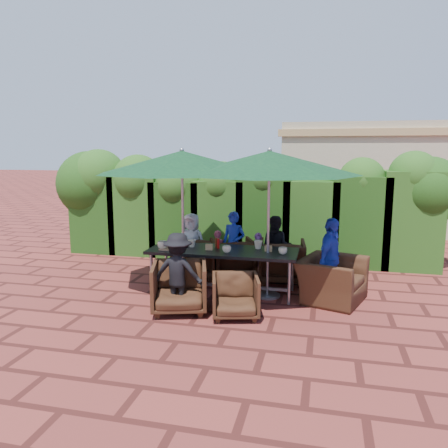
% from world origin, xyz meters
% --- Properties ---
extents(ground, '(80.00, 80.00, 0.00)m').
position_xyz_m(ground, '(0.00, 0.00, 0.00)').
color(ground, maroon).
rests_on(ground, ground).
extents(dining_table, '(2.52, 0.90, 0.75)m').
position_xyz_m(dining_table, '(0.12, -0.15, 0.68)').
color(dining_table, black).
rests_on(dining_table, ground).
extents(umbrella_left, '(2.95, 2.95, 2.46)m').
position_xyz_m(umbrella_left, '(-0.61, -0.10, 2.21)').
color(umbrella_left, gray).
rests_on(umbrella_left, ground).
extents(umbrella_right, '(2.91, 2.91, 2.46)m').
position_xyz_m(umbrella_right, '(0.89, -0.19, 2.21)').
color(umbrella_right, gray).
rests_on(umbrella_right, ground).
extents(chair_far_left, '(0.94, 0.89, 0.86)m').
position_xyz_m(chair_far_left, '(-0.62, 0.68, 0.43)').
color(chair_far_left, black).
rests_on(chair_far_left, ground).
extents(chair_far_mid, '(1.01, 0.98, 0.80)m').
position_xyz_m(chair_far_mid, '(0.08, 0.84, 0.40)').
color(chair_far_mid, black).
rests_on(chair_far_mid, ground).
extents(chair_far_right, '(0.91, 0.86, 0.86)m').
position_xyz_m(chair_far_right, '(1.04, 0.71, 0.43)').
color(chair_far_right, black).
rests_on(chair_far_right, ground).
extents(chair_near_left, '(0.99, 0.96, 0.83)m').
position_xyz_m(chair_near_left, '(-0.31, -1.17, 0.42)').
color(chair_near_left, black).
rests_on(chair_near_left, ground).
extents(chair_near_right, '(0.81, 0.78, 0.69)m').
position_xyz_m(chair_near_right, '(0.55, -1.20, 0.34)').
color(chair_near_right, black).
rests_on(chair_near_right, ground).
extents(chair_end_right, '(1.00, 1.23, 0.93)m').
position_xyz_m(chair_end_right, '(1.93, -0.15, 0.47)').
color(chair_end_right, black).
rests_on(chair_end_right, ground).
extents(adult_far_left, '(0.64, 0.43, 1.21)m').
position_xyz_m(adult_far_left, '(-0.74, 0.82, 0.60)').
color(adult_far_left, silver).
rests_on(adult_far_left, ground).
extents(adult_far_mid, '(0.52, 0.45, 1.27)m').
position_xyz_m(adult_far_mid, '(0.10, 0.81, 0.63)').
color(adult_far_mid, '#2036B0').
rests_on(adult_far_mid, ground).
extents(adult_far_right, '(0.58, 0.36, 1.21)m').
position_xyz_m(adult_far_right, '(0.92, 0.85, 0.60)').
color(adult_far_right, black).
rests_on(adult_far_right, ground).
extents(adult_near_left, '(0.78, 0.36, 1.21)m').
position_xyz_m(adult_near_left, '(-0.33, -1.18, 0.60)').
color(adult_near_left, black).
rests_on(adult_near_left, ground).
extents(adult_end_right, '(0.63, 0.88, 1.36)m').
position_xyz_m(adult_end_right, '(1.89, -0.14, 0.68)').
color(adult_end_right, '#2036B0').
rests_on(adult_end_right, ground).
extents(child_left, '(0.32, 0.26, 0.88)m').
position_xyz_m(child_left, '(-0.22, 0.85, 0.44)').
color(child_left, '#C3455A').
rests_on(child_left, ground).
extents(child_right, '(0.36, 0.31, 0.87)m').
position_xyz_m(child_right, '(0.57, 0.85, 0.43)').
color(child_right, '#8A4596').
rests_on(child_right, ground).
extents(pedestrian_a, '(1.69, 0.89, 1.72)m').
position_xyz_m(pedestrian_a, '(1.43, 4.09, 0.86)').
color(pedestrian_a, '#258A2A').
rests_on(pedestrian_a, ground).
extents(pedestrian_b, '(0.89, 0.81, 1.58)m').
position_xyz_m(pedestrian_b, '(2.37, 4.38, 0.79)').
color(pedestrian_b, '#C3455A').
rests_on(pedestrian_b, ground).
extents(pedestrian_c, '(1.11, 1.03, 1.63)m').
position_xyz_m(pedestrian_c, '(3.24, 4.24, 0.81)').
color(pedestrian_c, gray).
rests_on(pedestrian_c, ground).
extents(cup_a, '(0.17, 0.17, 0.14)m').
position_xyz_m(cup_a, '(-0.90, -0.34, 0.82)').
color(cup_a, beige).
rests_on(cup_a, dining_table).
extents(cup_b, '(0.14, 0.14, 0.13)m').
position_xyz_m(cup_b, '(-0.45, -0.08, 0.82)').
color(cup_b, beige).
rests_on(cup_b, dining_table).
extents(cup_c, '(0.15, 0.15, 0.12)m').
position_xyz_m(cup_c, '(0.23, -0.35, 0.81)').
color(cup_c, beige).
rests_on(cup_c, dining_table).
extents(cup_d, '(0.15, 0.15, 0.14)m').
position_xyz_m(cup_d, '(0.69, 0.05, 0.82)').
color(cup_d, beige).
rests_on(cup_d, dining_table).
extents(cup_e, '(0.14, 0.14, 0.11)m').
position_xyz_m(cup_e, '(1.14, -0.25, 0.81)').
color(cup_e, beige).
rests_on(cup_e, dining_table).
extents(ketchup_bottle, '(0.04, 0.04, 0.17)m').
position_xyz_m(ketchup_bottle, '(0.02, -0.08, 0.83)').
color(ketchup_bottle, '#B20C0A').
rests_on(ketchup_bottle, dining_table).
extents(sauce_bottle, '(0.04, 0.04, 0.17)m').
position_xyz_m(sauce_bottle, '(-0.03, -0.03, 0.83)').
color(sauce_bottle, '#4C230C').
rests_on(sauce_bottle, dining_table).
extents(serving_tray, '(0.35, 0.25, 0.02)m').
position_xyz_m(serving_tray, '(-0.75, -0.33, 0.76)').
color(serving_tray, '#AF7B54').
rests_on(serving_tray, dining_table).
extents(number_block_left, '(0.12, 0.06, 0.10)m').
position_xyz_m(number_block_left, '(-0.10, -0.23, 0.80)').
color(number_block_left, tan).
rests_on(number_block_left, dining_table).
extents(number_block_right, '(0.12, 0.06, 0.10)m').
position_xyz_m(number_block_right, '(0.89, -0.10, 0.80)').
color(number_block_right, tan).
rests_on(number_block_right, dining_table).
extents(hedge_wall, '(9.10, 1.60, 2.44)m').
position_xyz_m(hedge_wall, '(-0.34, 2.32, 1.32)').
color(hedge_wall, '#1D3C10').
rests_on(hedge_wall, ground).
extents(building, '(6.20, 3.08, 3.20)m').
position_xyz_m(building, '(3.50, 6.99, 1.61)').
color(building, '#BEAD8D').
rests_on(building, ground).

